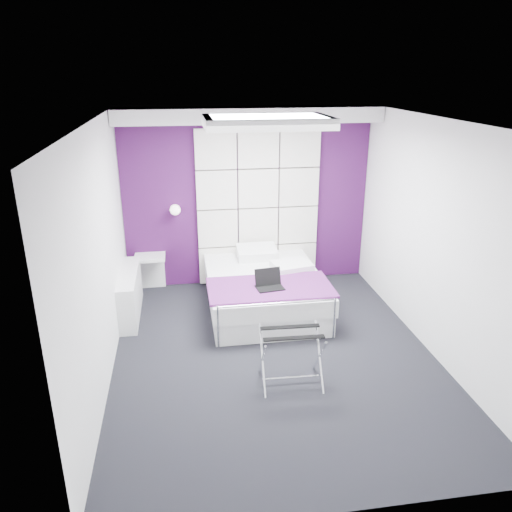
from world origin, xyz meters
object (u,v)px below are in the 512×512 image
Objects in this scene: bed at (264,290)px; luggage_rack at (291,358)px; laptop at (269,283)px; nightstand at (150,257)px; radiator at (130,294)px; wall_lamp at (175,209)px.

luggage_rack is at bearing -90.41° from bed.
nightstand is at bearing 131.67° from laptop.
radiator is 2.55m from luggage_rack.
laptop is (1.76, -0.57, 0.28)m from radiator.
wall_lamp is at bearing 5.71° from nightstand.
bed is 1.75m from nightstand.
radiator is 1.87m from laptop.
bed reaches higher than radiator.
laptop reaches higher than radiator.
laptop reaches higher than nightstand.
bed is at bearing -37.21° from wall_lamp.
laptop is (0.00, 1.28, 0.28)m from luggage_rack.
nightstand is at bearing 151.87° from bed.
wall_lamp reaches higher than luggage_rack.
nightstand is (-0.40, -0.04, -0.69)m from wall_lamp.
nightstand is at bearing -174.29° from wall_lamp.
bed is 4.30× the size of nightstand.
laptop is at bearing -17.86° from radiator.
wall_lamp is 1.70m from bed.
radiator is at bearing 154.10° from laptop.
radiator is 3.63× the size of laptop.
laptop is (-0.01, -0.47, 0.30)m from bed.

